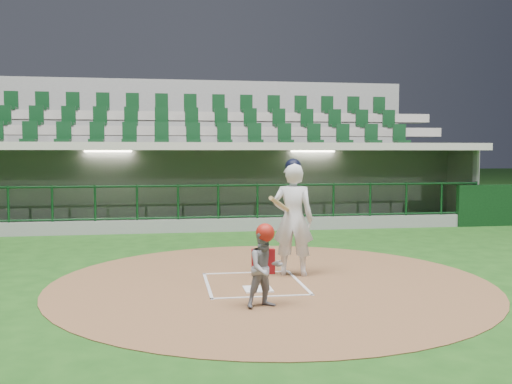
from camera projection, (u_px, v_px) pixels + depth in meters
ground at (251, 280)px, 9.53m from camera, size 120.00×120.00×0.00m
dirt_circle at (271, 282)px, 9.38m from camera, size 7.20×7.20×0.01m
home_plate at (258, 289)px, 8.84m from camera, size 0.43×0.43×0.02m
batter_box_chalk at (254, 284)px, 9.23m from camera, size 1.55×1.80×0.01m
dugout_structure at (214, 191)px, 17.16m from camera, size 16.40×3.70×3.00m
seating_deck at (205, 173)px, 20.17m from camera, size 17.00×6.72×5.15m
batter at (293, 218)px, 9.83m from camera, size 0.95×0.97×2.02m
catcher at (265, 266)px, 7.82m from camera, size 0.62×0.54×1.16m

